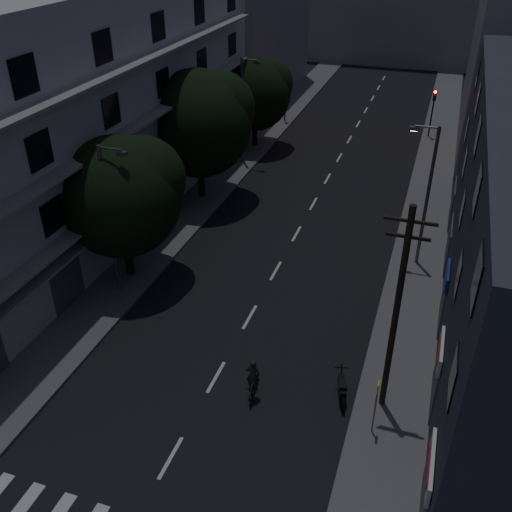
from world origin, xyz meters
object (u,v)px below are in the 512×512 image
Objects in this scene: bus_stop_sign at (376,399)px; cyclist at (253,384)px; utility_pole at (396,310)px; motorcycle at (342,389)px.

bus_stop_sign reaches higher than cyclist.
cyclist is (-5.17, -1.19, -4.20)m from utility_pole.
motorcycle is at bearing 6.69° from cyclist.
cyclist is (-5.00, 0.44, -1.22)m from bus_stop_sign.
utility_pole is 6.76m from cyclist.
utility_pole is 4.67m from motorcycle.
utility_pole is at bearing -11.39° from motorcycle.
utility_pole is 4.54× the size of cyclist.
bus_stop_sign reaches higher than motorcycle.
bus_stop_sign is (-0.17, -1.63, -2.98)m from utility_pole.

